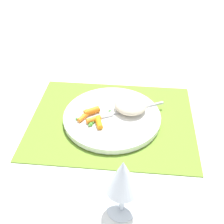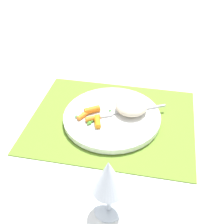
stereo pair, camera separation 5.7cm
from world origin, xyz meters
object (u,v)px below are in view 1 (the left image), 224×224
carrot_portion (92,117)px  wine_glass (123,178)px  plate (112,117)px  rice_mound (131,104)px  fork (124,111)px

carrot_portion → wine_glass: wine_glass is taller
carrot_portion → wine_glass: 0.28m
wine_glass → carrot_portion: bearing=-68.9°
plate → wine_glass: 0.29m
plate → rice_mound: 0.06m
wine_glass → plate: bearing=-80.4°
rice_mound → carrot_portion: size_ratio=1.12×
rice_mound → carrot_portion: rice_mound is taller
rice_mound → fork: rice_mound is taller
plate → fork: fork is taller
fork → wine_glass: 0.30m
fork → wine_glass: size_ratio=1.29×
plate → fork: (-0.03, -0.02, 0.01)m
rice_mound → wine_glass: bearing=89.5°
carrot_portion → fork: (-0.08, -0.04, -0.00)m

